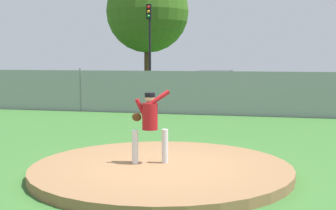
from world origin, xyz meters
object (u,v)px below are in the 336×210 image
object	(u,v)px
parked_car_navy	(34,86)
parked_car_teal	(214,88)
baseball	(137,156)
parked_car_champagne	(287,90)
pitcher_youth	(149,120)
traffic_light_near	(149,35)

from	to	relation	value
parked_car_navy	parked_car_teal	distance (m)	10.35
baseball	parked_car_teal	distance (m)	14.04
baseball	parked_car_teal	bearing A→B (deg)	90.76
baseball	parked_car_navy	distance (m)	17.75
parked_car_teal	parked_car_champagne	size ratio (longest dim) A/B	0.86
pitcher_youth	traffic_light_near	bearing A→B (deg)	105.57
parked_car_champagne	traffic_light_near	size ratio (longest dim) A/B	0.85
parked_car_navy	traffic_light_near	xyz separation A→B (m)	(5.81, 3.76, 3.03)
pitcher_youth	baseball	xyz separation A→B (m)	(-0.41, 0.42, -0.87)
parked_car_navy	traffic_light_near	world-z (taller)	traffic_light_near
pitcher_youth	parked_car_champagne	bearing A→B (deg)	77.86
baseball	traffic_light_near	bearing A→B (deg)	104.70
pitcher_youth	baseball	distance (m)	1.05
parked_car_navy	parked_car_champagne	size ratio (longest dim) A/B	0.86
baseball	parked_car_champagne	bearing A→B (deg)	75.88
pitcher_youth	baseball	size ratio (longest dim) A/B	20.77
pitcher_youth	parked_car_teal	size ratio (longest dim) A/B	0.37
baseball	parked_car_champagne	xyz separation A→B (m)	(3.47, 13.80, 0.57)
parked_car_navy	traffic_light_near	size ratio (longest dim) A/B	0.73
traffic_light_near	baseball	bearing A→B (deg)	-75.30
traffic_light_near	parked_car_champagne	bearing A→B (deg)	-27.31
parked_car_teal	traffic_light_near	distance (m)	6.76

